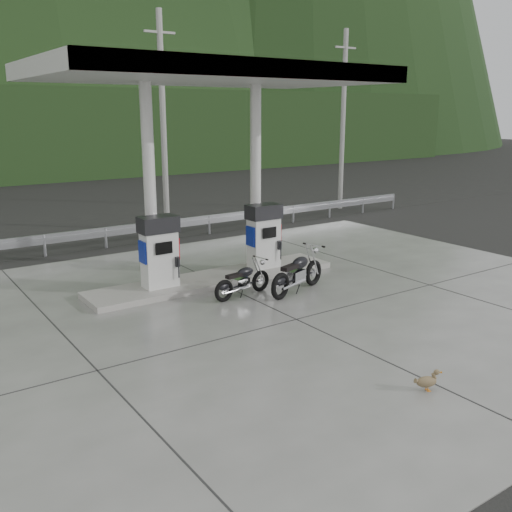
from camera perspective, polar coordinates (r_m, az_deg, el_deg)
ground at (r=13.43m, az=1.38°, el=-5.19°), size 160.00×160.00×0.00m
forecourt_apron at (r=13.43m, az=1.38°, el=-5.15°), size 18.00×14.00×0.02m
pump_island at (r=15.39m, az=-4.10°, el=-2.28°), size 7.00×1.40×0.15m
gas_pump_left at (r=14.42m, az=-9.64°, el=0.42°), size 0.95×0.55×1.80m
gas_pump_right at (r=15.99m, az=0.78°, el=1.99°), size 0.95×0.55×1.80m
canopy_column_left at (r=14.49m, az=-10.59°, el=6.89°), size 0.30×0.30×5.00m
canopy_column_right at (r=16.05m, az=-0.04°, el=7.83°), size 0.30×0.30×5.00m
canopy_roof at (r=14.78m, az=-4.48°, el=17.72°), size 8.50×5.00×0.40m
guardrail at (r=20.05m, az=-12.18°, el=3.15°), size 26.00×0.16×1.42m
road at (r=23.40m, az=-15.42°, el=2.77°), size 60.00×7.00×0.01m
utility_pole_b at (r=21.88m, az=-9.26°, el=12.88°), size 0.22×0.22×8.00m
utility_pole_c at (r=27.02m, az=8.68°, el=13.14°), size 0.22×0.22×8.00m
motorcycle_left at (r=14.07m, az=-1.35°, el=-2.52°), size 1.70×0.75×0.78m
motorcycle_right at (r=14.41m, az=4.17°, el=-1.76°), size 2.13×1.22×0.96m
duck at (r=9.96m, az=16.67°, el=-11.98°), size 0.44×0.27×0.31m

